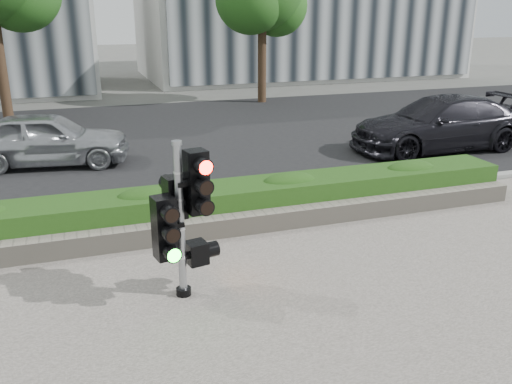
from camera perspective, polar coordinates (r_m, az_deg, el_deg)
ground at (r=7.95m, az=0.31°, el=-9.85°), size 120.00×120.00×0.00m
road at (r=17.18m, az=-10.72°, el=5.58°), size 60.00×13.00×0.02m
curb at (r=10.69m, az=-5.22°, el=-1.88°), size 60.00×0.25×0.12m
stone_wall at (r=9.50m, az=-3.44°, el=-3.59°), size 12.00×0.32×0.34m
hedge at (r=10.03m, az=-4.46°, el=-1.36°), size 12.00×1.00×0.68m
traffic_signal at (r=7.26m, az=-7.89°, el=-2.11°), size 0.79×0.64×2.19m
car_silver at (r=14.69m, az=-21.15°, el=5.24°), size 4.21×2.20×1.37m
car_dark at (r=16.17m, az=18.75°, el=6.86°), size 5.16×2.15×1.49m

